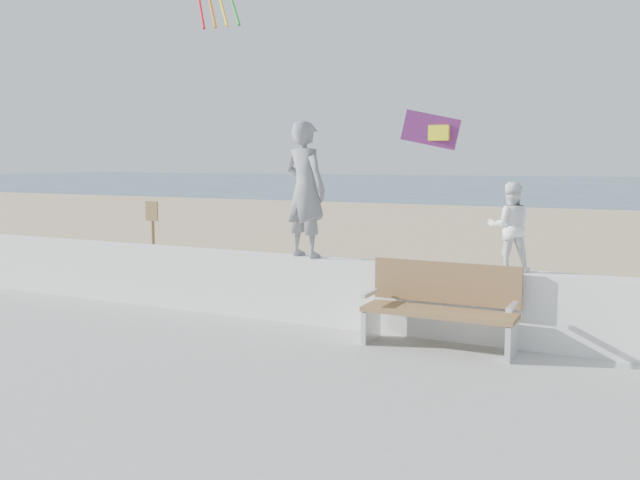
{
  "coord_description": "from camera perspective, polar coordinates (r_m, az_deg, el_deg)",
  "views": [
    {
      "loc": [
        4.12,
        -6.14,
        2.38
      ],
      "look_at": [
        0.2,
        1.8,
        1.35
      ],
      "focal_mm": 38.0,
      "sensor_mm": 36.0,
      "label": 1
    }
  ],
  "objects": [
    {
      "name": "ground",
      "position": [
        7.77,
        -7.36,
        -11.26
      ],
      "size": [
        220.0,
        220.0,
        0.0
      ],
      "primitive_type": "plane",
      "color": "#304E61",
      "rests_on": "ground"
    },
    {
      "name": "sand",
      "position": [
        15.86,
        10.94,
        -1.97
      ],
      "size": [
        90.0,
        40.0,
        0.08
      ],
      "primitive_type": "cube",
      "color": "tan",
      "rests_on": "ground"
    },
    {
      "name": "seawall",
      "position": [
        9.29,
        -0.56,
        -4.22
      ],
      "size": [
        30.0,
        0.35,
        0.9
      ],
      "primitive_type": "cube",
      "color": "white",
      "rests_on": "boardwalk"
    },
    {
      "name": "adult",
      "position": [
        9.19,
        -1.25,
        4.27
      ],
      "size": [
        0.77,
        0.63,
        1.84
      ],
      "primitive_type": "imported",
      "rotation": [
        0.0,
        0.0,
        2.83
      ],
      "color": "gray",
      "rests_on": "seawall"
    },
    {
      "name": "child",
      "position": [
        8.31,
        15.69,
        1.07
      ],
      "size": [
        0.62,
        0.55,
        1.06
      ],
      "primitive_type": "imported",
      "rotation": [
        0.0,
        0.0,
        3.49
      ],
      "color": "white",
      "rests_on": "seawall"
    },
    {
      "name": "bench",
      "position": [
        8.17,
        10.15,
        -5.42
      ],
      "size": [
        1.8,
        0.57,
        1.0
      ],
      "color": "olive",
      "rests_on": "boardwalk"
    },
    {
      "name": "parafoil_kite",
      "position": [
        10.91,
        9.45,
        9.09
      ],
      "size": [
        0.96,
        0.43,
        0.64
      ],
      "color": "red",
      "rests_on": "ground"
    },
    {
      "name": "sign",
      "position": [
        14.88,
        -13.91,
        0.9
      ],
      "size": [
        0.32,
        0.07,
        1.46
      ],
      "color": "olive",
      "rests_on": "sand"
    }
  ]
}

